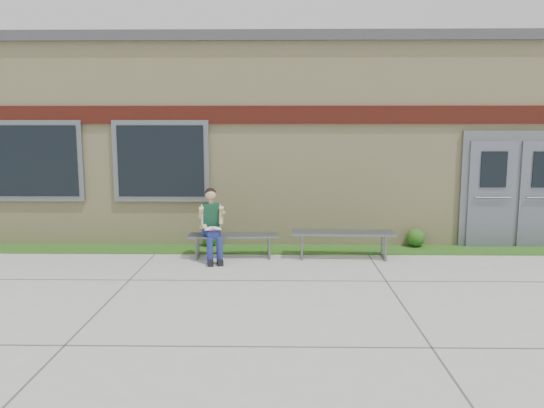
{
  "coord_description": "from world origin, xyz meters",
  "views": [
    {
      "loc": [
        -0.64,
        -7.46,
        2.37
      ],
      "look_at": [
        -0.79,
        1.7,
        1.03
      ],
      "focal_mm": 35.0,
      "sensor_mm": 36.0,
      "label": 1
    }
  ],
  "objects": [
    {
      "name": "bench_right",
      "position": [
        0.49,
        2.0,
        0.37
      ],
      "size": [
        1.88,
        0.59,
        0.48
      ],
      "rotation": [
        0.0,
        0.0,
        -0.04
      ],
      "color": "slate",
      "rests_on": "ground"
    },
    {
      "name": "girl",
      "position": [
        -1.86,
        1.81,
        0.67
      ],
      "size": [
        0.51,
        0.81,
        1.29
      ],
      "rotation": [
        0.0,
        0.0,
        0.21
      ],
      "color": "navy",
      "rests_on": "ground"
    },
    {
      "name": "shrub_mid",
      "position": [
        -2.05,
        2.85,
        0.18
      ],
      "size": [
        0.31,
        0.31,
        0.31
      ],
      "primitive_type": "sphere",
      "color": "#234713",
      "rests_on": "grass_strip"
    },
    {
      "name": "grass_strip",
      "position": [
        0.0,
        2.6,
        0.01
      ],
      "size": [
        16.0,
        0.8,
        0.02
      ],
      "primitive_type": "cube",
      "color": "#234713",
      "rests_on": "ground"
    },
    {
      "name": "school_building",
      "position": [
        -0.0,
        5.99,
        2.1
      ],
      "size": [
        16.2,
        6.22,
        4.2
      ],
      "color": "beige",
      "rests_on": "ground"
    },
    {
      "name": "bench_left",
      "position": [
        -1.51,
        2.0,
        0.33
      ],
      "size": [
        1.66,
        0.55,
        0.43
      ],
      "rotation": [
        0.0,
        0.0,
        0.06
      ],
      "color": "slate",
      "rests_on": "ground"
    },
    {
      "name": "shrub_east",
      "position": [
        2.04,
        2.85,
        0.2
      ],
      "size": [
        0.36,
        0.36,
        0.36
      ],
      "primitive_type": "sphere",
      "color": "#234713",
      "rests_on": "grass_strip"
    },
    {
      "name": "ground",
      "position": [
        0.0,
        0.0,
        0.0
      ],
      "size": [
        80.0,
        80.0,
        0.0
      ],
      "primitive_type": "plane",
      "color": "#9E9E99",
      "rests_on": "ground"
    }
  ]
}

